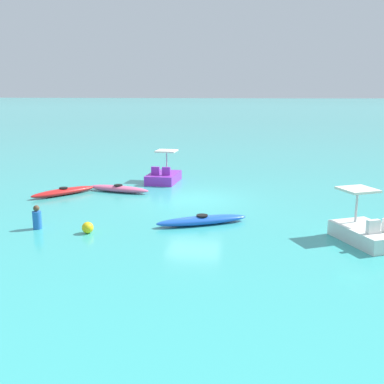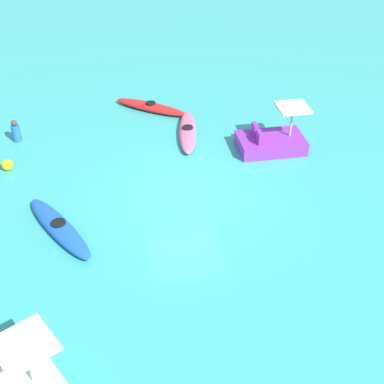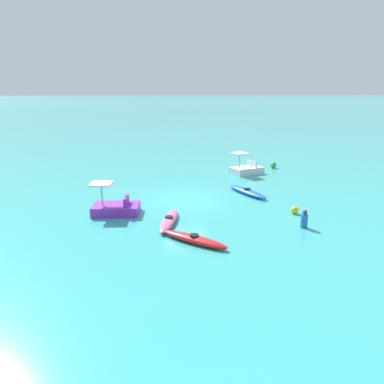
# 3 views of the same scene
# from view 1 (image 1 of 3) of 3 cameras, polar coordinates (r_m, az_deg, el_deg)

# --- Properties ---
(ground_plane) EXTENTS (600.00, 600.00, 0.00)m
(ground_plane) POSITION_cam_1_polar(r_m,az_deg,el_deg) (21.06, 0.24, -0.93)
(ground_plane) COLOR #38ADA8
(kayak_blue) EXTENTS (3.49, 2.08, 0.37)m
(kayak_blue) POSITION_cam_1_polar(r_m,az_deg,el_deg) (17.11, 1.27, -3.55)
(kayak_blue) COLOR blue
(kayak_blue) RESTS_ON ground_plane
(kayak_red) EXTENTS (2.59, 2.93, 0.37)m
(kayak_red) POSITION_cam_1_polar(r_m,az_deg,el_deg) (22.77, -15.79, 0.04)
(kayak_red) COLOR red
(kayak_red) RESTS_ON ground_plane
(kayak_pink) EXTENTS (3.37, 1.38, 0.37)m
(kayak_pink) POSITION_cam_1_polar(r_m,az_deg,el_deg) (22.87, -9.20, 0.41)
(kayak_pink) COLOR pink
(kayak_pink) RESTS_ON ground_plane
(pedal_boat_purple) EXTENTS (1.67, 2.54, 1.68)m
(pedal_boat_purple) POSITION_cam_1_polar(r_m,az_deg,el_deg) (25.02, -3.57, 2.00)
(pedal_boat_purple) COLOR purple
(pedal_boat_purple) RESTS_ON ground_plane
(pedal_boat_white) EXTENTS (2.39, 2.81, 1.68)m
(pedal_boat_white) POSITION_cam_1_polar(r_m,az_deg,el_deg) (16.21, 21.18, -4.71)
(pedal_boat_white) COLOR white
(pedal_boat_white) RESTS_ON ground_plane
(buoy_yellow) EXTENTS (0.41, 0.41, 0.41)m
(buoy_yellow) POSITION_cam_1_polar(r_m,az_deg,el_deg) (16.47, -12.94, -4.37)
(buoy_yellow) COLOR yellow
(buoy_yellow) RESTS_ON ground_plane
(person_near_shore) EXTENTS (0.45, 0.45, 0.88)m
(person_near_shore) POSITION_cam_1_polar(r_m,az_deg,el_deg) (17.45, -18.83, -3.16)
(person_near_shore) COLOR blue
(person_near_shore) RESTS_ON ground_plane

